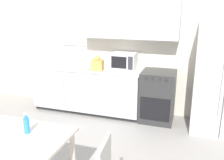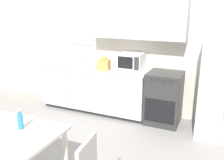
# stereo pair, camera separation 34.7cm
# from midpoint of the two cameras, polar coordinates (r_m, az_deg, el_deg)

# --- Properties ---
(ground_plane) EXTENTS (12.00, 12.00, 0.00)m
(ground_plane) POSITION_cam_midpoint_polar(r_m,az_deg,el_deg) (3.65, -5.47, -17.49)
(ground_plane) COLOR gray
(wall_back) EXTENTS (12.00, 0.38, 2.70)m
(wall_back) POSITION_cam_midpoint_polar(r_m,az_deg,el_deg) (4.84, 5.96, 9.31)
(wall_back) COLOR beige
(wall_back) RESTS_ON ground_plane
(kitchen_counter) EXTENTS (2.16, 0.65, 0.91)m
(kitchen_counter) POSITION_cam_midpoint_polar(r_m,az_deg,el_deg) (4.99, -1.82, -2.01)
(kitchen_counter) COLOR #333333
(kitchen_counter) RESTS_ON ground_plane
(oven_range) EXTENTS (0.59, 0.62, 0.93)m
(oven_range) POSITION_cam_midpoint_polar(r_m,az_deg,el_deg) (4.60, 13.89, -4.04)
(oven_range) COLOR #2D2D2D
(oven_range) RESTS_ON ground_plane
(kitchen_sink) EXTENTS (0.70, 0.39, 0.23)m
(kitchen_sink) POSITION_cam_midpoint_polar(r_m,az_deg,el_deg) (5.07, -6.26, 3.63)
(kitchen_sink) COLOR #B7BABC
(kitchen_sink) RESTS_ON kitchen_counter
(microwave) EXTENTS (0.45, 0.34, 0.30)m
(microwave) POSITION_cam_midpoint_polar(r_m,az_deg,el_deg) (4.68, 6.51, 4.28)
(microwave) COLOR silver
(microwave) RESTS_ON kitchen_counter
(coffee_mug) EXTENTS (0.12, 0.09, 0.10)m
(coffee_mug) POSITION_cam_midpoint_polar(r_m,az_deg,el_deg) (4.63, -2.37, 2.98)
(coffee_mug) COLOR white
(coffee_mug) RESTS_ON kitchen_counter
(grocery_bag_0) EXTENTS (0.23, 0.20, 0.28)m
(grocery_bag_0) POSITION_cam_midpoint_polar(r_m,az_deg,el_deg) (4.59, 0.28, 3.73)
(grocery_bag_0) COLOR #DB994C
(grocery_bag_0) RESTS_ON kitchen_counter
(dining_table) EXTENTS (1.09, 0.77, 0.77)m
(dining_table) POSITION_cam_midpoint_polar(r_m,az_deg,el_deg) (2.89, -19.25, -13.13)
(dining_table) COLOR beige
(dining_table) RESTS_ON ground_plane
(drink_bottle) EXTENTS (0.06, 0.06, 0.22)m
(drink_bottle) POSITION_cam_midpoint_polar(r_m,az_deg,el_deg) (2.81, -16.94, -8.98)
(drink_bottle) COLOR #338CD8
(drink_bottle) RESTS_ON dining_table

